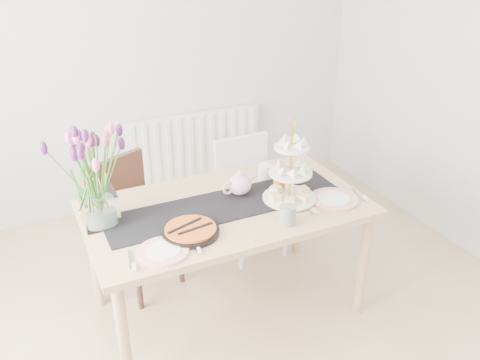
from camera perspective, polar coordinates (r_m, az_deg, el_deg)
name	(u,v)px	position (r m, az deg, el deg)	size (l,w,h in m)	color
room_shell	(261,163)	(2.13, 2.32, 1.93)	(4.50, 4.50, 4.50)	tan
radiator	(195,146)	(4.49, -5.07, 3.77)	(1.20, 0.08, 0.60)	white
dining_table	(227,217)	(2.96, -1.49, -4.17)	(1.60, 0.90, 0.75)	tan
chair_brown	(130,214)	(3.38, -12.24, -3.80)	(0.57, 0.57, 0.88)	#351A13
chair_white	(248,187)	(3.69, 0.86, -0.80)	(0.43, 0.43, 0.84)	white
table_runner	(227,205)	(2.92, -1.51, -2.81)	(1.40, 0.35, 0.01)	black
tulip_vase	(93,162)	(2.69, -16.18, 1.99)	(0.67, 0.67, 0.57)	silver
cake_stand	(290,180)	(2.93, 5.65, 0.01)	(0.31, 0.31, 0.46)	gold
teapot	(240,184)	(3.00, -0.05, -0.49)	(0.22, 0.18, 0.15)	silver
cream_jug	(265,172)	(3.22, 2.83, 0.95)	(0.09, 0.09, 0.09)	white
tart_tin	(191,231)	(2.67, -5.57, -5.71)	(0.30, 0.30, 0.04)	black
mug_grey	(288,215)	(2.73, 5.37, -3.95)	(0.09, 0.09, 0.11)	gray
mug_orange	(280,182)	(3.10, 4.46, -0.17)	(0.08, 0.08, 0.09)	orange
plate_left	(163,251)	(2.55, -8.64, -7.92)	(0.26, 0.26, 0.01)	white
plate_right	(334,199)	(3.02, 10.48, -2.15)	(0.28, 0.28, 0.01)	silver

